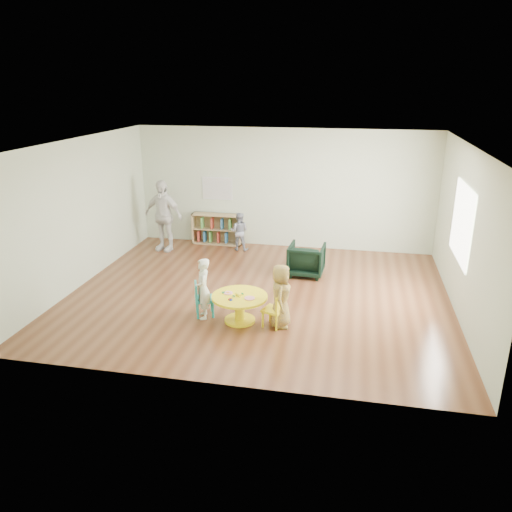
{
  "coord_description": "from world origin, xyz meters",
  "views": [
    {
      "loc": [
        1.66,
        -8.46,
        3.8
      ],
      "look_at": [
        0.01,
        -0.3,
        0.87
      ],
      "focal_mm": 35.0,
      "sensor_mm": 36.0,
      "label": 1
    }
  ],
  "objects_px": {
    "child_right": "(281,296)",
    "adult_caretaker": "(163,216)",
    "toddler": "(239,231)",
    "kid_chair_left": "(202,298)",
    "armchair": "(306,260)",
    "bookshelf": "(217,229)",
    "kid_chair_right": "(276,309)",
    "child_left": "(203,289)",
    "activity_table": "(240,304)"
  },
  "relations": [
    {
      "from": "child_right",
      "to": "adult_caretaker",
      "type": "bearing_deg",
      "value": 41.83
    },
    {
      "from": "toddler",
      "to": "child_right",
      "type": "bearing_deg",
      "value": 113.55
    },
    {
      "from": "kid_chair_left",
      "to": "child_right",
      "type": "height_order",
      "value": "child_right"
    },
    {
      "from": "armchair",
      "to": "child_right",
      "type": "bearing_deg",
      "value": 89.25
    },
    {
      "from": "armchair",
      "to": "child_right",
      "type": "xyz_separation_m",
      "value": [
        -0.17,
        -2.37,
        0.2
      ]
    },
    {
      "from": "bookshelf",
      "to": "armchair",
      "type": "xyz_separation_m",
      "value": [
        2.38,
        -1.67,
        -0.04
      ]
    },
    {
      "from": "kid_chair_left",
      "to": "kid_chair_right",
      "type": "height_order",
      "value": "kid_chair_left"
    },
    {
      "from": "child_left",
      "to": "child_right",
      "type": "bearing_deg",
      "value": 69.41
    },
    {
      "from": "kid_chair_left",
      "to": "toddler",
      "type": "distance_m",
      "value": 3.55
    },
    {
      "from": "kid_chair_left",
      "to": "child_right",
      "type": "relative_size",
      "value": 0.56
    },
    {
      "from": "kid_chair_right",
      "to": "child_right",
      "type": "relative_size",
      "value": 0.54
    },
    {
      "from": "child_left",
      "to": "adult_caretaker",
      "type": "distance_m",
      "value": 3.83
    },
    {
      "from": "kid_chair_left",
      "to": "child_right",
      "type": "bearing_deg",
      "value": 64.03
    },
    {
      "from": "child_left",
      "to": "child_right",
      "type": "xyz_separation_m",
      "value": [
        1.32,
        -0.06,
        0.01
      ]
    },
    {
      "from": "kid_chair_left",
      "to": "armchair",
      "type": "relative_size",
      "value": 0.82
    },
    {
      "from": "armchair",
      "to": "toddler",
      "type": "distance_m",
      "value": 2.17
    },
    {
      "from": "activity_table",
      "to": "child_right",
      "type": "height_order",
      "value": "child_right"
    },
    {
      "from": "activity_table",
      "to": "kid_chair_left",
      "type": "height_order",
      "value": "kid_chair_left"
    },
    {
      "from": "kid_chair_right",
      "to": "child_left",
      "type": "distance_m",
      "value": 1.27
    },
    {
      "from": "bookshelf",
      "to": "child_left",
      "type": "bearing_deg",
      "value": -77.43
    },
    {
      "from": "kid_chair_right",
      "to": "adult_caretaker",
      "type": "height_order",
      "value": "adult_caretaker"
    },
    {
      "from": "kid_chair_right",
      "to": "adult_caretaker",
      "type": "distance_m",
      "value": 4.68
    },
    {
      "from": "bookshelf",
      "to": "toddler",
      "type": "distance_m",
      "value": 0.76
    },
    {
      "from": "kid_chair_left",
      "to": "kid_chair_right",
      "type": "relative_size",
      "value": 1.03
    },
    {
      "from": "kid_chair_left",
      "to": "adult_caretaker",
      "type": "xyz_separation_m",
      "value": [
        -1.92,
        3.2,
        0.51
      ]
    },
    {
      "from": "toddler",
      "to": "armchair",
      "type": "bearing_deg",
      "value": 143.56
    },
    {
      "from": "toddler",
      "to": "child_left",
      "type": "bearing_deg",
      "value": 94.29
    },
    {
      "from": "child_left",
      "to": "kid_chair_left",
      "type": "bearing_deg",
      "value": -162.96
    },
    {
      "from": "kid_chair_left",
      "to": "child_left",
      "type": "xyz_separation_m",
      "value": [
        0.05,
        -0.07,
        0.2
      ]
    },
    {
      "from": "activity_table",
      "to": "kid_chair_right",
      "type": "bearing_deg",
      "value": -6.87
    },
    {
      "from": "adult_caretaker",
      "to": "kid_chair_left",
      "type": "bearing_deg",
      "value": -46.68
    },
    {
      "from": "activity_table",
      "to": "kid_chair_right",
      "type": "height_order",
      "value": "kid_chair_right"
    },
    {
      "from": "kid_chair_right",
      "to": "adult_caretaker",
      "type": "xyz_separation_m",
      "value": [
        -3.21,
        3.37,
        0.52
      ]
    },
    {
      "from": "activity_table",
      "to": "kid_chair_right",
      "type": "xyz_separation_m",
      "value": [
        0.61,
        -0.07,
        -0.01
      ]
    },
    {
      "from": "toddler",
      "to": "adult_caretaker",
      "type": "relative_size",
      "value": 0.54
    },
    {
      "from": "kid_chair_right",
      "to": "toddler",
      "type": "distance_m",
      "value": 4.0
    },
    {
      "from": "activity_table",
      "to": "toddler",
      "type": "bearing_deg",
      "value": 103.31
    },
    {
      "from": "bookshelf",
      "to": "kid_chair_right",
      "type": "bearing_deg",
      "value": -62.4
    },
    {
      "from": "child_left",
      "to": "toddler",
      "type": "distance_m",
      "value": 3.62
    },
    {
      "from": "child_right",
      "to": "toddler",
      "type": "relative_size",
      "value": 1.17
    },
    {
      "from": "adult_caretaker",
      "to": "toddler",
      "type": "bearing_deg",
      "value": 23.66
    },
    {
      "from": "bookshelf",
      "to": "adult_caretaker",
      "type": "height_order",
      "value": "adult_caretaker"
    },
    {
      "from": "child_right",
      "to": "kid_chair_left",
      "type": "bearing_deg",
      "value": 81.96
    },
    {
      "from": "kid_chair_right",
      "to": "child_right",
      "type": "xyz_separation_m",
      "value": [
        0.07,
        0.04,
        0.22
      ]
    },
    {
      "from": "child_right",
      "to": "toddler",
      "type": "xyz_separation_m",
      "value": [
        -1.55,
        3.67,
        -0.08
      ]
    },
    {
      "from": "kid_chair_left",
      "to": "adult_caretaker",
      "type": "distance_m",
      "value": 3.77
    },
    {
      "from": "armchair",
      "to": "child_right",
      "type": "distance_m",
      "value": 2.38
    },
    {
      "from": "kid_chair_right",
      "to": "bookshelf",
      "type": "bearing_deg",
      "value": 46.23
    },
    {
      "from": "bookshelf",
      "to": "adult_caretaker",
      "type": "distance_m",
      "value": 1.38
    },
    {
      "from": "activity_table",
      "to": "armchair",
      "type": "xyz_separation_m",
      "value": [
        0.86,
        2.34,
        0.01
      ]
    }
  ]
}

